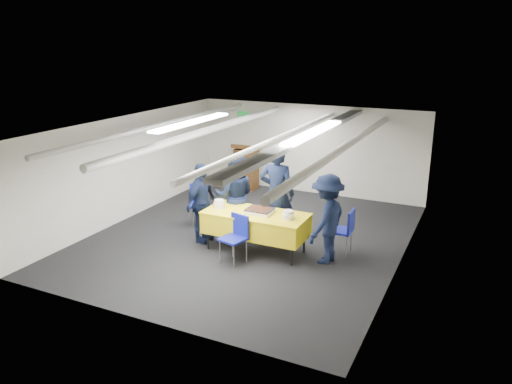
# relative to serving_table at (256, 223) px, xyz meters

# --- Properties ---
(ground) EXTENTS (7.00, 7.00, 0.00)m
(ground) POSITION_rel_serving_table_xyz_m (-0.41, 0.58, -0.56)
(ground) COLOR black
(ground) RESTS_ON ground
(room_shell) EXTENTS (6.00, 7.00, 2.30)m
(room_shell) POSITION_rel_serving_table_xyz_m (-0.32, 0.99, 1.25)
(room_shell) COLOR silver
(room_shell) RESTS_ON ground
(serving_table) EXTENTS (1.96, 0.87, 0.77)m
(serving_table) POSITION_rel_serving_table_xyz_m (0.00, 0.00, 0.00)
(serving_table) COLOR black
(serving_table) RESTS_ON ground
(sheet_cake) EXTENTS (0.51, 0.39, 0.09)m
(sheet_cake) POSITION_rel_serving_table_xyz_m (0.07, 0.02, 0.25)
(sheet_cake) COLOR white
(sheet_cake) RESTS_ON serving_table
(plate_stack_left) EXTENTS (0.22, 0.22, 0.16)m
(plate_stack_left) POSITION_rel_serving_table_xyz_m (-0.76, -0.05, 0.29)
(plate_stack_left) COLOR white
(plate_stack_left) RESTS_ON serving_table
(plate_stack_right) EXTENTS (0.22, 0.22, 0.16)m
(plate_stack_right) POSITION_rel_serving_table_xyz_m (0.67, -0.05, 0.29)
(plate_stack_right) COLOR white
(plate_stack_right) RESTS_ON serving_table
(podium) EXTENTS (0.62, 0.53, 1.25)m
(podium) POSITION_rel_serving_table_xyz_m (-2.01, 3.62, 0.05)
(podium) COLOR brown
(podium) RESTS_ON ground
(chair_near) EXTENTS (0.51, 0.51, 0.87)m
(chair_near) POSITION_rel_serving_table_xyz_m (-0.13, -0.55, -0.03)
(chair_near) COLOR gray
(chair_near) RESTS_ON ground
(chair_right) EXTENTS (0.42, 0.42, 0.87)m
(chair_right) POSITION_rel_serving_table_xyz_m (1.56, 0.61, -0.03)
(chair_right) COLOR gray
(chair_right) RESTS_ON ground
(chair_left) EXTENTS (0.59, 0.59, 0.87)m
(chair_left) POSITION_rel_serving_table_xyz_m (-1.78, 0.87, -0.03)
(chair_left) COLOR gray
(chair_left) RESTS_ON ground
(sailor_a) EXTENTS (0.75, 0.53, 1.95)m
(sailor_a) POSITION_rel_serving_table_xyz_m (0.13, 0.68, 0.42)
(sailor_a) COLOR black
(sailor_a) RESTS_ON ground
(sailor_b) EXTENTS (1.02, 0.93, 1.71)m
(sailor_b) POSITION_rel_serving_table_xyz_m (-0.72, 0.52, 0.30)
(sailor_b) COLOR black
(sailor_b) RESTS_ON ground
(sailor_c) EXTENTS (0.40, 0.94, 1.59)m
(sailor_c) POSITION_rel_serving_table_xyz_m (-1.18, -0.02, 0.24)
(sailor_c) COLOR black
(sailor_c) RESTS_ON ground
(sailor_d) EXTENTS (0.75, 1.13, 1.64)m
(sailor_d) POSITION_rel_serving_table_xyz_m (1.34, 0.13, 0.26)
(sailor_d) COLOR black
(sailor_d) RESTS_ON ground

